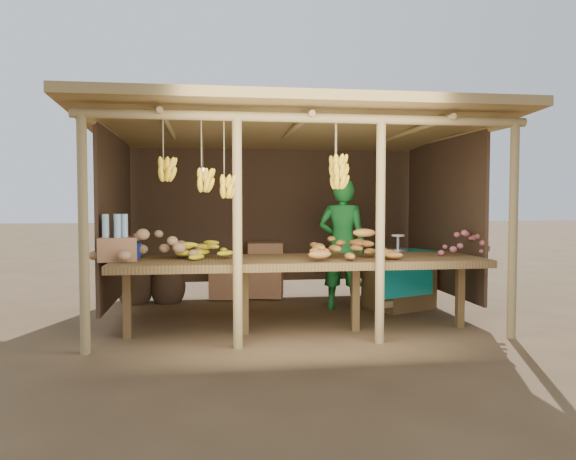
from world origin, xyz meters
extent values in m
plane|color=brown|center=(0.00, 0.00, 0.00)|extent=(60.00, 60.00, 0.00)
cylinder|color=#9C8250|center=(-2.10, -1.50, 1.10)|extent=(0.09, 0.09, 2.20)
cylinder|color=#9C8250|center=(2.10, -1.50, 1.10)|extent=(0.09, 0.09, 2.20)
cylinder|color=#9C8250|center=(-2.10, 1.50, 1.10)|extent=(0.09, 0.09, 2.20)
cylinder|color=#9C8250|center=(2.10, 1.50, 1.10)|extent=(0.09, 0.09, 2.20)
cylinder|color=#9C8250|center=(-0.70, -1.50, 1.10)|extent=(0.09, 0.09, 2.20)
cylinder|color=#9C8250|center=(0.70, -1.50, 1.10)|extent=(0.09, 0.09, 2.20)
cylinder|color=#9C8250|center=(0.00, -1.50, 2.20)|extent=(4.40, 0.09, 0.09)
cylinder|color=#9C8250|center=(0.00, 1.50, 2.20)|extent=(4.40, 0.09, 0.09)
cube|color=#A3844C|center=(0.00, 0.00, 2.29)|extent=(4.70, 3.50, 0.28)
cube|color=#412D1E|center=(0.00, 1.48, 1.21)|extent=(4.20, 0.04, 1.98)
cube|color=#412D1E|center=(-2.08, 0.20, 1.21)|extent=(0.04, 2.40, 1.98)
cube|color=#412D1E|center=(2.08, 0.20, 1.21)|extent=(0.04, 2.40, 1.98)
cube|color=brown|center=(0.00, -0.95, 0.76)|extent=(3.90, 1.05, 0.08)
cube|color=brown|center=(-1.80, -0.95, 0.36)|extent=(0.08, 0.08, 0.72)
cube|color=brown|center=(-0.60, -0.95, 0.36)|extent=(0.08, 0.08, 0.72)
cube|color=brown|center=(0.60, -0.95, 0.36)|extent=(0.08, 0.08, 0.72)
cube|color=brown|center=(1.80, -0.95, 0.36)|extent=(0.08, 0.08, 0.72)
cylinder|color=navy|center=(-1.90, -0.67, 0.88)|extent=(0.44, 0.44, 0.15)
cube|color=#966443|center=(-1.90, -0.95, 0.92)|extent=(0.43, 0.37, 0.24)
imported|color=#186E28|center=(0.74, 0.25, 0.85)|extent=(0.72, 0.59, 1.70)
cube|color=brown|center=(1.50, 0.21, 0.34)|extent=(0.93, 0.87, 0.69)
cube|color=#0E9A99|center=(1.50, 0.21, 0.72)|extent=(1.04, 0.98, 0.07)
cube|color=#966443|center=(-0.16, 1.20, 0.22)|extent=(0.55, 0.47, 0.39)
cube|color=#966443|center=(-0.16, 1.20, 0.61)|extent=(0.55, 0.47, 0.39)
cube|color=#966443|center=(-0.70, 1.20, 0.22)|extent=(0.55, 0.47, 0.39)
ellipsoid|color=#412D1E|center=(-1.97, 1.06, 0.29)|extent=(0.49, 0.49, 0.66)
ellipsoid|color=#412D1E|center=(-1.53, 1.06, 0.29)|extent=(0.49, 0.49, 0.66)
camera|label=1|loc=(-0.98, -6.81, 1.41)|focal=35.00mm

